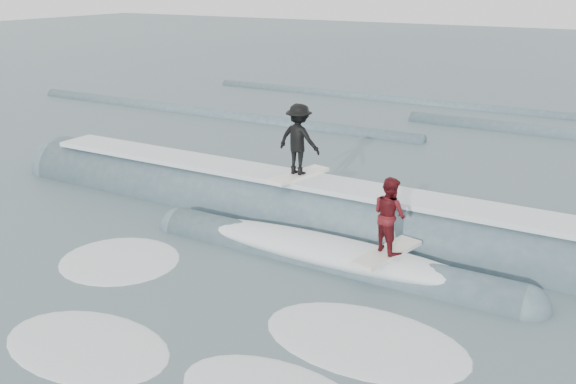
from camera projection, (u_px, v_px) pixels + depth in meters
The scene contains 6 objects.
ground at pixel (221, 274), 14.58m from camera, with size 160.00×160.00×0.00m, color #3C4F58.
breaking_wave at pixel (309, 223), 17.48m from camera, with size 21.54×3.91×2.27m.
surfer_black at pixel (299, 141), 17.28m from camera, with size 1.30×2.07×2.03m.
surfer_red at pixel (389, 219), 14.06m from camera, with size 1.04×2.07×1.81m.
whitewater at pixel (225, 329), 12.34m from camera, with size 10.16×5.19×0.10m.
far_swells at pixel (432, 124), 29.44m from camera, with size 42.01×8.65×0.80m.
Camera 1 is at (7.99, -10.63, 6.44)m, focal length 40.00 mm.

